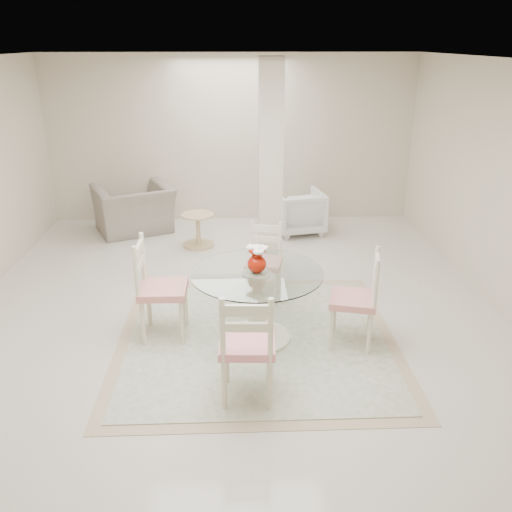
{
  "coord_description": "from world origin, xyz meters",
  "views": [
    {
      "loc": [
        0.03,
        -5.47,
        2.88
      ],
      "look_at": [
        0.25,
        -0.4,
        0.85
      ],
      "focal_mm": 38.0,
      "sensor_mm": 36.0,
      "label": 1
    }
  ],
  "objects_px": {
    "column": "(270,169)",
    "recliner_taupe": "(134,209)",
    "dining_table": "(257,306)",
    "dining_chair_west": "(155,282)",
    "side_table": "(198,231)",
    "armchair_white": "(299,212)",
    "dining_chair_south": "(247,339)",
    "red_vase": "(257,259)",
    "dining_chair_east": "(361,292)",
    "dining_chair_north": "(265,256)"
  },
  "relations": [
    {
      "from": "dining_table",
      "to": "armchair_white",
      "type": "bearing_deg",
      "value": 76.35
    },
    {
      "from": "dining_chair_east",
      "to": "armchair_white",
      "type": "xyz_separation_m",
      "value": [
        -0.2,
        3.47,
        -0.25
      ]
    },
    {
      "from": "dining_table",
      "to": "dining_chair_south",
      "type": "relative_size",
      "value": 1.14
    },
    {
      "from": "column",
      "to": "side_table",
      "type": "xyz_separation_m",
      "value": [
        -1.01,
        0.86,
        -1.12
      ]
    },
    {
      "from": "column",
      "to": "armchair_white",
      "type": "xyz_separation_m",
      "value": [
        0.55,
        1.43,
        -1.01
      ]
    },
    {
      "from": "dining_chair_west",
      "to": "side_table",
      "type": "height_order",
      "value": "dining_chair_west"
    },
    {
      "from": "dining_table",
      "to": "dining_chair_north",
      "type": "height_order",
      "value": "dining_chair_north"
    },
    {
      "from": "column",
      "to": "dining_table",
      "type": "height_order",
      "value": "column"
    },
    {
      "from": "red_vase",
      "to": "dining_chair_north",
      "type": "distance_m",
      "value": 1.08
    },
    {
      "from": "column",
      "to": "dining_chair_south",
      "type": "bearing_deg",
      "value": -97.39
    },
    {
      "from": "column",
      "to": "recliner_taupe",
      "type": "distance_m",
      "value": 2.77
    },
    {
      "from": "recliner_taupe",
      "to": "armchair_white",
      "type": "bearing_deg",
      "value": 152.83
    },
    {
      "from": "armchair_white",
      "to": "side_table",
      "type": "distance_m",
      "value": 1.66
    },
    {
      "from": "armchair_white",
      "to": "dining_chair_south",
      "type": "bearing_deg",
      "value": 66.62
    },
    {
      "from": "red_vase",
      "to": "dining_chair_north",
      "type": "height_order",
      "value": "red_vase"
    },
    {
      "from": "dining_chair_east",
      "to": "recliner_taupe",
      "type": "xyz_separation_m",
      "value": [
        -2.82,
        3.62,
        -0.21
      ]
    },
    {
      "from": "red_vase",
      "to": "recliner_taupe",
      "type": "distance_m",
      "value": 3.96
    },
    {
      "from": "recliner_taupe",
      "to": "dining_chair_north",
      "type": "bearing_deg",
      "value": 104.16
    },
    {
      "from": "dining_chair_north",
      "to": "dining_chair_south",
      "type": "distance_m",
      "value": 2.04
    },
    {
      "from": "dining_chair_south",
      "to": "side_table",
      "type": "distance_m",
      "value": 3.85
    },
    {
      "from": "column",
      "to": "dining_table",
      "type": "xyz_separation_m",
      "value": [
        -0.25,
        -1.9,
        -0.96
      ]
    },
    {
      "from": "dining_chair_south",
      "to": "recliner_taupe",
      "type": "xyz_separation_m",
      "value": [
        -1.68,
        4.5,
        -0.23
      ]
    },
    {
      "from": "dining_chair_north",
      "to": "column",
      "type": "bearing_deg",
      "value": 93.66
    },
    {
      "from": "dining_table",
      "to": "dining_chair_west",
      "type": "relative_size",
      "value": 1.11
    },
    {
      "from": "dining_chair_east",
      "to": "armchair_white",
      "type": "bearing_deg",
      "value": -162.6
    },
    {
      "from": "dining_chair_east",
      "to": "side_table",
      "type": "distance_m",
      "value": 3.42
    },
    {
      "from": "dining_table",
      "to": "armchair_white",
      "type": "distance_m",
      "value": 3.43
    },
    {
      "from": "armchair_white",
      "to": "dining_chair_west",
      "type": "bearing_deg",
      "value": 49.08
    },
    {
      "from": "dining_chair_east",
      "to": "dining_chair_north",
      "type": "distance_m",
      "value": 1.44
    },
    {
      "from": "dining_chair_west",
      "to": "dining_chair_south",
      "type": "distance_m",
      "value": 1.45
    },
    {
      "from": "dining_chair_west",
      "to": "red_vase",
      "type": "bearing_deg",
      "value": -96.11
    },
    {
      "from": "armchair_white",
      "to": "side_table",
      "type": "relative_size",
      "value": 1.5
    },
    {
      "from": "column",
      "to": "recliner_taupe",
      "type": "relative_size",
      "value": 2.35
    },
    {
      "from": "red_vase",
      "to": "side_table",
      "type": "distance_m",
      "value": 2.94
    },
    {
      "from": "dining_table",
      "to": "armchair_white",
      "type": "xyz_separation_m",
      "value": [
        0.81,
        3.33,
        -0.05
      ]
    },
    {
      "from": "dining_chair_east",
      "to": "recliner_taupe",
      "type": "height_order",
      "value": "dining_chair_east"
    },
    {
      "from": "recliner_taupe",
      "to": "side_table",
      "type": "xyz_separation_m",
      "value": [
        1.05,
        -0.71,
        -0.14
      ]
    },
    {
      "from": "recliner_taupe",
      "to": "armchair_white",
      "type": "distance_m",
      "value": 2.62
    },
    {
      "from": "dining_chair_north",
      "to": "recliner_taupe",
      "type": "relative_size",
      "value": 0.88
    },
    {
      "from": "red_vase",
      "to": "side_table",
      "type": "relative_size",
      "value": 0.57
    },
    {
      "from": "dining_chair_north",
      "to": "armchair_white",
      "type": "bearing_deg",
      "value": 85.17
    },
    {
      "from": "dining_table",
      "to": "dining_chair_north",
      "type": "bearing_deg",
      "value": 82.45
    },
    {
      "from": "recliner_taupe",
      "to": "side_table",
      "type": "height_order",
      "value": "recliner_taupe"
    },
    {
      "from": "column",
      "to": "red_vase",
      "type": "height_order",
      "value": "column"
    },
    {
      "from": "red_vase",
      "to": "dining_chair_south",
      "type": "bearing_deg",
      "value": -97.01
    },
    {
      "from": "red_vase",
      "to": "dining_chair_north",
      "type": "xyz_separation_m",
      "value": [
        0.13,
        1.01,
        -0.37
      ]
    },
    {
      "from": "dining_chair_west",
      "to": "dining_chair_east",
      "type": "bearing_deg",
      "value": -96.58
    },
    {
      "from": "dining_chair_east",
      "to": "recliner_taupe",
      "type": "relative_size",
      "value": 0.97
    },
    {
      "from": "armchair_white",
      "to": "side_table",
      "type": "height_order",
      "value": "armchair_white"
    },
    {
      "from": "dining_table",
      "to": "dining_chair_north",
      "type": "distance_m",
      "value": 1.03
    }
  ]
}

